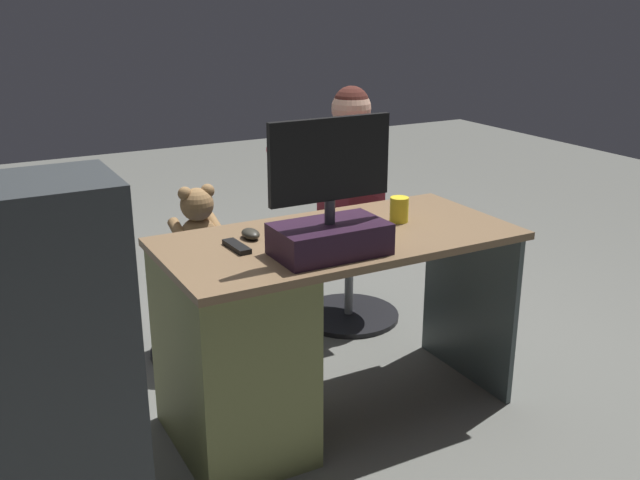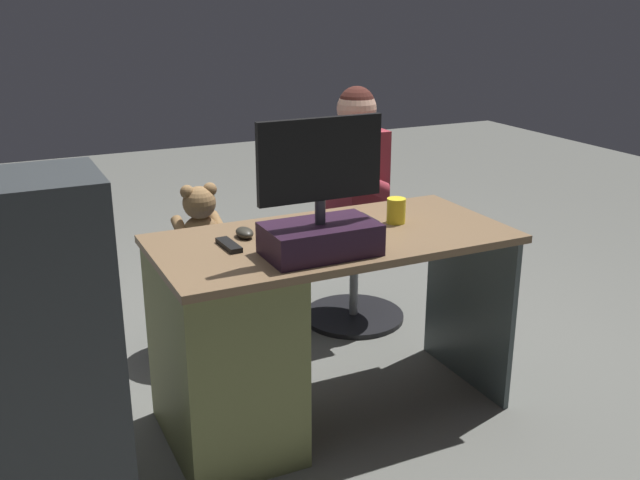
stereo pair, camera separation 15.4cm
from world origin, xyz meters
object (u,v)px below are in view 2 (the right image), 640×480
(monitor, at_px, (320,219))
(person, at_px, (339,189))
(keyboard, at_px, (322,226))
(cup, at_px, (396,211))
(desk, at_px, (250,337))
(visitor_chair, at_px, (354,269))
(computer_mouse, at_px, (245,233))
(office_chair_teddy, at_px, (204,296))
(teddy_bear, at_px, (200,222))
(tv_remote, at_px, (229,245))

(monitor, xyz_separation_m, person, (-0.54, -0.90, -0.17))
(keyboard, bearing_deg, cup, 168.32)
(desk, distance_m, visitor_chair, 1.12)
(computer_mouse, distance_m, office_chair_teddy, 0.78)
(keyboard, bearing_deg, teddy_bear, -66.12)
(computer_mouse, relative_size, office_chair_teddy, 0.19)
(cup, relative_size, visitor_chair, 0.19)
(cup, bearing_deg, visitor_chair, -106.09)
(person, bearing_deg, monitor, 59.35)
(desk, height_order, keyboard, keyboard)
(office_chair_teddy, bearing_deg, visitor_chair, -179.22)
(monitor, height_order, office_chair_teddy, monitor)
(tv_remote, distance_m, office_chair_teddy, 0.85)
(desk, xyz_separation_m, person, (-0.74, -0.74, 0.30))
(visitor_chair, xyz_separation_m, person, (0.09, 0.00, 0.43))
(desk, bearing_deg, monitor, 142.00)
(keyboard, distance_m, cup, 0.30)
(desk, height_order, cup, cup)
(keyboard, bearing_deg, computer_mouse, -5.00)
(computer_mouse, xyz_separation_m, office_chair_teddy, (-0.01, -0.61, -0.49))
(person, bearing_deg, tv_remote, 41.62)
(teddy_bear, xyz_separation_m, visitor_chair, (-0.78, -0.00, -0.36))
(keyboard, bearing_deg, person, -122.08)
(office_chair_teddy, distance_m, teddy_bear, 0.35)
(teddy_bear, bearing_deg, computer_mouse, 88.95)
(keyboard, height_order, teddy_bear, teddy_bear)
(desk, relative_size, office_chair_teddy, 2.64)
(cup, distance_m, teddy_bear, 0.93)
(monitor, bearing_deg, office_chair_teddy, -79.94)
(computer_mouse, xyz_separation_m, visitor_chair, (-0.79, -0.62, -0.49))
(tv_remote, bearing_deg, desk, 141.78)
(office_chair_teddy, bearing_deg, monitor, 100.06)
(monitor, distance_m, keyboard, 0.31)
(cup, xyz_separation_m, office_chair_teddy, (0.58, -0.70, -0.52))
(computer_mouse, relative_size, teddy_bear, 0.30)
(tv_remote, bearing_deg, person, -141.43)
(monitor, bearing_deg, teddy_bear, -80.05)
(tv_remote, height_order, office_chair_teddy, tv_remote)
(desk, bearing_deg, cup, -176.94)
(desk, height_order, teddy_bear, teddy_bear)
(tv_remote, relative_size, teddy_bear, 0.46)
(monitor, bearing_deg, keyboard, -116.83)
(keyboard, relative_size, visitor_chair, 0.82)
(desk, relative_size, person, 1.12)
(keyboard, bearing_deg, desk, 15.52)
(tv_remote, relative_size, office_chair_teddy, 0.30)
(monitor, xyz_separation_m, computer_mouse, (0.17, -0.28, -0.11))
(cup, xyz_separation_m, teddy_bear, (0.58, -0.71, -0.16))
(keyboard, bearing_deg, monitor, 63.17)
(monitor, relative_size, visitor_chair, 0.91)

